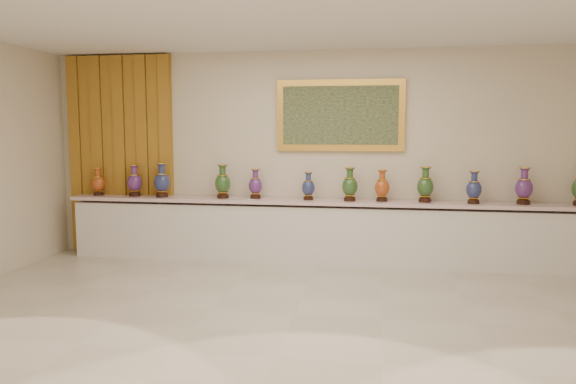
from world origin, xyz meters
name	(u,v)px	position (x,y,z in m)	size (l,w,h in m)	color
ground	(294,314)	(0.00, 0.00, 0.00)	(8.00, 8.00, 0.00)	beige
room	(154,149)	(-2.50, 2.44, 1.59)	(8.00, 8.00, 8.00)	beige
counter	(319,232)	(0.00, 2.27, 0.44)	(7.28, 0.48, 0.90)	white
vase_0	(98,183)	(-3.32, 2.26, 1.09)	(0.24, 0.24, 0.42)	black
vase_1	(135,182)	(-2.74, 2.26, 1.11)	(0.25, 0.25, 0.47)	black
vase_2	(162,182)	(-2.30, 2.22, 1.12)	(0.27, 0.27, 0.50)	black
vase_3	(223,183)	(-1.39, 2.24, 1.12)	(0.30, 0.30, 0.49)	black
vase_4	(255,185)	(-0.91, 2.28, 1.09)	(0.25, 0.25, 0.43)	black
vase_5	(308,187)	(-0.15, 2.24, 1.08)	(0.24, 0.24, 0.40)	black
vase_6	(350,186)	(0.44, 2.21, 1.11)	(0.26, 0.26, 0.47)	black
vase_7	(382,187)	(0.88, 2.26, 1.10)	(0.26, 0.26, 0.44)	black
vase_8	(425,186)	(1.46, 2.27, 1.12)	(0.28, 0.28, 0.49)	black
vase_9	(474,189)	(2.09, 2.21, 1.10)	(0.27, 0.27, 0.44)	black
vase_10	(524,188)	(2.73, 2.26, 1.12)	(0.24, 0.24, 0.49)	black
label_card	(251,200)	(-0.95, 2.13, 0.90)	(0.10, 0.06, 0.00)	white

